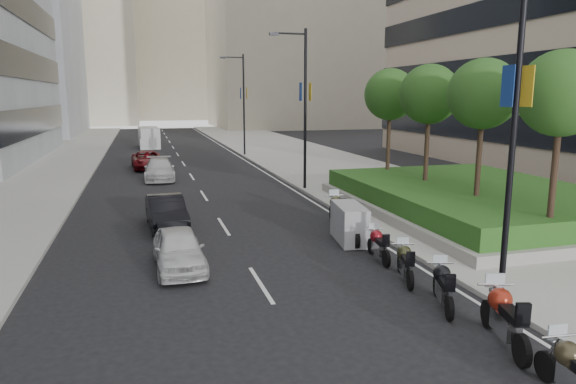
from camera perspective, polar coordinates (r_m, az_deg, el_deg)
name	(u,v)px	position (r m, az deg, el deg)	size (l,w,h in m)	color
ground	(366,340)	(12.05, 8.66, -15.94)	(160.00, 160.00, 0.00)	black
sidewalk_right	(315,161)	(42.35, 3.00, 3.42)	(10.00, 100.00, 0.15)	#9E9B93
sidewalk_left	(36,171)	(40.80, -26.18, 2.07)	(8.00, 100.00, 0.15)	#9E9B93
lane_edge	(252,164)	(40.97, -4.04, 3.07)	(0.12, 100.00, 0.01)	silver
lane_centre	(186,167)	(40.24, -11.31, 2.75)	(0.12, 100.00, 0.01)	silver
building_cream_right	(294,23)	(94.47, 0.69, 18.30)	(28.00, 24.00, 36.00)	#B7AD93
building_cream_left	(64,34)	(111.19, -23.61, 15.76)	(26.00, 24.00, 34.00)	#B7AD93
building_cream_centre	(166,38)	(130.65, -13.41, 16.32)	(30.00, 24.00, 38.00)	#B7AD93
planter	(476,207)	(25.07, 20.16, -1.58)	(10.00, 14.00, 0.40)	gray
hedge	(477,194)	(24.96, 20.24, -0.23)	(9.40, 13.40, 0.80)	#154C1B
tree_0	(562,94)	(18.99, 28.13, 9.57)	(2.80, 2.80, 6.30)	#332319
tree_1	(483,94)	(22.06, 20.87, 10.09)	(2.80, 2.80, 6.30)	#332319
tree_2	(429,95)	(25.40, 15.43, 10.38)	(2.80, 2.80, 6.30)	#332319
tree_3	(390,95)	(28.90, 11.27, 10.53)	(2.80, 2.80, 6.30)	#332319
lamp_post_0	(510,108)	(13.86, 23.46, 8.52)	(2.34, 0.45, 9.00)	black
lamp_post_1	(303,101)	(29.11, 1.64, 10.02)	(2.34, 0.45, 9.00)	black
lamp_post_2	(242,99)	(46.59, -5.12, 10.20)	(2.34, 0.45, 9.00)	black
motorcycle_0	(576,374)	(10.79, 29.32, -17.21)	(0.71, 2.14, 1.07)	black
motorcycle_1	(504,317)	(12.38, 22.87, -12.67)	(0.96, 2.37, 1.21)	black
motorcycle_2	(443,286)	(13.97, 16.86, -9.97)	(0.95, 2.00, 1.05)	black
motorcycle_3	(405,263)	(15.61, 12.89, -7.67)	(0.83, 1.95, 1.00)	black
motorcycle_4	(378,245)	(17.31, 9.99, -5.80)	(0.65, 1.96, 0.97)	black
motorcycle_5	(349,224)	(19.22, 6.83, -3.51)	(1.25, 2.43, 1.40)	black
motorcycle_6	(337,210)	(21.69, 5.49, -2.01)	(0.80, 2.41, 1.20)	black
car_a	(179,249)	(16.56, -12.05, -6.21)	(1.50, 3.73, 1.27)	silver
car_b	(166,212)	(21.66, -13.37, -2.20)	(1.41, 4.05, 1.34)	black
car_c	(159,169)	(34.41, -14.09, 2.46)	(1.89, 4.64, 1.35)	#B7B7B9
car_d	(148,160)	(39.86, -15.32, 3.45)	(2.18, 4.72, 1.31)	maroon
delivery_van	(149,138)	(56.19, -15.18, 5.78)	(2.18, 5.14, 2.12)	#B6B6B8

